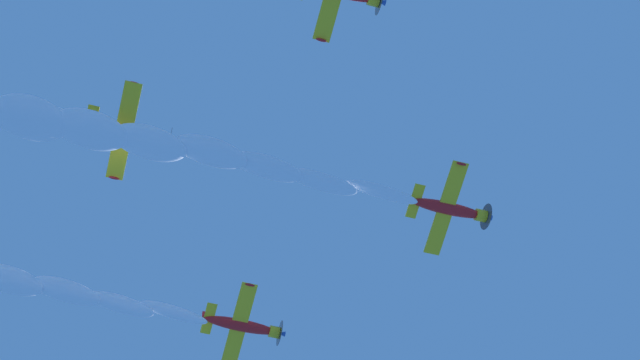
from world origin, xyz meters
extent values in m
ellipsoid|color=red|center=(5.64, -1.25, 75.29)|extent=(7.08, 2.41, 1.96)
cylinder|color=yellow|center=(8.74, -1.83, 75.71)|extent=(1.26, 1.30, 1.24)
cone|color=#194CB2|center=(9.40, -1.95, 75.80)|extent=(0.87, 0.67, 0.62)
cylinder|color=#3F3F47|center=(9.25, -1.92, 75.78)|extent=(0.77, 2.49, 2.45)
cube|color=yellow|center=(5.45, -1.21, 75.09)|extent=(3.06, 8.92, 0.56)
ellipsoid|color=red|center=(6.23, 3.03, 75.21)|extent=(1.00, 0.43, 0.38)
ellipsoid|color=red|center=(4.68, -5.46, 74.98)|extent=(1.00, 0.43, 0.38)
cube|color=yellow|center=(2.66, -0.70, 74.95)|extent=(1.51, 3.26, 0.31)
cube|color=red|center=(2.53, -0.69, 75.46)|extent=(1.29, 0.39, 1.30)
ellipsoid|color=#1E232D|center=(5.88, -1.31, 75.76)|extent=(1.75, 1.03, 0.89)
ellipsoid|color=red|center=(-6.10, 17.31, 75.54)|extent=(7.07, 2.41, 1.62)
cylinder|color=yellow|center=(-2.98, 16.73, 75.81)|extent=(1.21, 1.27, 1.18)
cone|color=#194CB2|center=(-2.31, 16.61, 75.87)|extent=(0.86, 0.66, 0.58)
cylinder|color=#3F3F47|center=(-2.47, 16.64, 75.85)|extent=(0.67, 2.43, 2.42)
cube|color=yellow|center=(-6.29, 17.35, 75.35)|extent=(3.06, 8.92, 0.34)
ellipsoid|color=red|center=(-7.07, 13.11, 75.32)|extent=(0.99, 0.42, 0.33)
cube|color=yellow|center=(-9.08, 17.87, 75.34)|extent=(1.51, 3.26, 0.21)
cube|color=red|center=(-9.20, 17.89, 75.86)|extent=(1.25, 0.36, 1.25)
ellipsoid|color=#1E232D|center=(-5.83, 17.26, 76.00)|extent=(1.73, 1.02, 0.81)
cylinder|color=yellow|center=(-8.36, -14.56, 76.48)|extent=(1.22, 1.27, 1.20)
cone|color=#194CB2|center=(-7.69, -14.68, 76.53)|extent=(0.86, 0.65, 0.59)
cylinder|color=#3F3F47|center=(-7.85, -14.65, 76.52)|extent=(0.68, 2.41, 2.48)
ellipsoid|color=red|center=(-10.87, -9.71, 75.90)|extent=(0.99, 0.42, 0.33)
ellipsoid|color=red|center=(-22.56, 4.41, 74.88)|extent=(7.08, 2.41, 1.73)
cylinder|color=yellow|center=(-19.45, 3.83, 75.20)|extent=(1.23, 1.26, 1.20)
cone|color=#194CB2|center=(-18.78, 3.71, 75.27)|extent=(0.86, 0.65, 0.60)
cylinder|color=#3F3F47|center=(-18.93, 3.74, 75.25)|extent=(0.71, 2.39, 2.43)
cube|color=yellow|center=(-22.75, 4.44, 74.69)|extent=(3.06, 8.92, 0.40)
ellipsoid|color=red|center=(-21.95, 8.68, 74.63)|extent=(0.99, 0.42, 0.35)
ellipsoid|color=red|center=(-23.54, 0.20, 74.74)|extent=(0.99, 0.42, 0.35)
cube|color=yellow|center=(-25.54, 4.97, 74.63)|extent=(1.51, 3.26, 0.24)
cube|color=red|center=(-25.66, 4.99, 75.15)|extent=(1.27, 0.34, 1.26)
ellipsoid|color=#1E232D|center=(-22.29, 4.37, 75.34)|extent=(1.74, 1.01, 0.83)
ellipsoid|color=white|center=(-0.49, -0.32, 74.49)|extent=(6.70, 2.39, 1.90)
ellipsoid|color=white|center=(-5.75, 0.98, 73.91)|extent=(6.82, 2.79, 2.30)
ellipsoid|color=white|center=(-10.56, 1.69, 73.54)|extent=(6.93, 3.19, 2.69)
ellipsoid|color=white|center=(-15.41, 2.33, 72.91)|extent=(7.05, 3.59, 3.09)
ellipsoid|color=white|center=(-20.29, 3.63, 72.32)|extent=(7.16, 3.99, 3.49)
ellipsoid|color=white|center=(-25.05, 4.52, 71.76)|extent=(7.28, 4.39, 3.88)
ellipsoid|color=white|center=(-29.79, 5.61, 71.45)|extent=(7.39, 4.79, 4.28)
ellipsoid|color=white|center=(-12.28, 18.45, 74.85)|extent=(6.70, 2.39, 1.90)
ellipsoid|color=white|center=(-17.02, 19.54, 74.36)|extent=(6.82, 2.79, 2.30)
ellipsoid|color=white|center=(-21.88, 20.08, 73.71)|extent=(6.93, 3.19, 2.69)
ellipsoid|color=white|center=(-26.79, 20.97, 73.20)|extent=(7.05, 3.59, 3.09)
ellipsoid|color=white|center=(-28.73, 5.39, 74.18)|extent=(6.70, 2.39, 1.90)
camera|label=1|loc=(-15.99, -20.09, 2.02)|focal=49.46mm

